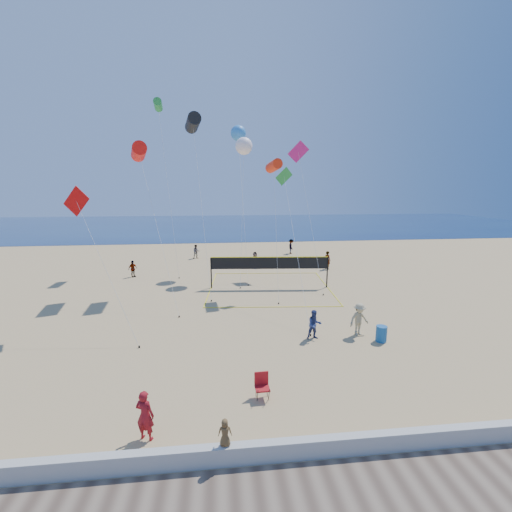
{
  "coord_description": "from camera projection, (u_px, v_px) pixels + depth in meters",
  "views": [
    {
      "loc": [
        -1.22,
        -11.39,
        7.68
      ],
      "look_at": [
        0.27,
        2.0,
        5.0
      ],
      "focal_mm": 24.0,
      "sensor_mm": 36.0,
      "label": 1
    }
  ],
  "objects": [
    {
      "name": "ground",
      "position": [
        255.0,
        398.0,
        12.73
      ],
      "size": [
        120.0,
        120.0,
        0.0
      ],
      "primitive_type": "plane",
      "color": "tan",
      "rests_on": "ground"
    },
    {
      "name": "toddler",
      "position": [
        225.0,
        433.0,
        9.51
      ],
      "size": [
        0.41,
        0.28,
        0.8
      ],
      "primitive_type": "imported",
      "rotation": [
        0.0,
        0.0,
        3.08
      ],
      "color": "brown",
      "rests_on": "seawall"
    },
    {
      "name": "woman",
      "position": [
        145.0,
        415.0,
        10.51
      ],
      "size": [
        0.7,
        0.57,
        1.64
      ],
      "primitive_type": "imported",
      "rotation": [
        0.0,
        0.0,
        2.8
      ],
      "color": "maroon",
      "rests_on": "ground"
    },
    {
      "name": "trash_barrel",
      "position": [
        381.0,
        334.0,
        17.38
      ],
      "size": [
        0.7,
        0.7,
        0.81
      ],
      "primitive_type": "cylinder",
      "rotation": [
        0.0,
        0.0,
        -0.36
      ],
      "color": "#175495",
      "rests_on": "ground"
    },
    {
      "name": "kite_3",
      "position": [
        79.0,
        208.0,
        18.33
      ],
      "size": [
        4.44,
        3.84,
        7.82
      ],
      "rotation": [
        0.0,
        0.0,
        -0.17
      ],
      "color": "#C20808",
      "rests_on": "ground"
    },
    {
      "name": "bystander_a",
      "position": [
        314.0,
        325.0,
        17.61
      ],
      "size": [
        0.79,
        0.63,
        1.55
      ],
      "primitive_type": "imported",
      "rotation": [
        0.0,
        0.0,
        0.06
      ],
      "color": "navy",
      "rests_on": "ground"
    },
    {
      "name": "seawall",
      "position": [
        266.0,
        452.0,
        9.75
      ],
      "size": [
        32.0,
        0.3,
        0.6
      ],
      "primitive_type": "cube",
      "color": "#AFAFAB",
      "rests_on": "ground"
    },
    {
      "name": "volleyball_net",
      "position": [
        269.0,
        266.0,
        26.56
      ],
      "size": [
        10.02,
        9.88,
        2.48
      ],
      "rotation": [
        0.0,
        0.0,
        -0.09
      ],
      "color": "black",
      "rests_on": "ground"
    },
    {
      "name": "far_person_2",
      "position": [
        327.0,
        260.0,
        32.84
      ],
      "size": [
        0.71,
        0.77,
        1.77
      ],
      "primitive_type": "imported",
      "rotation": [
        0.0,
        0.0,
        2.17
      ],
      "color": "gray",
      "rests_on": "ground"
    },
    {
      "name": "kite_1",
      "position": [
        193.0,
        123.0,
        25.58
      ],
      "size": [
        1.89,
        5.92,
        13.12
      ],
      "rotation": [
        0.0,
        0.0,
        0.19
      ],
      "color": "black",
      "rests_on": "ground"
    },
    {
      "name": "bystander_b",
      "position": [
        359.0,
        319.0,
        18.07
      ],
      "size": [
        1.26,
        0.92,
        1.75
      ],
      "primitive_type": "imported",
      "rotation": [
        0.0,
        0.0,
        0.26
      ],
      "color": "tan",
      "rests_on": "ground"
    },
    {
      "name": "far_person_4",
      "position": [
        291.0,
        246.0,
        40.58
      ],
      "size": [
        0.69,
        1.15,
        1.74
      ],
      "primitive_type": "imported",
      "rotation": [
        0.0,
        0.0,
        1.54
      ],
      "color": "gray",
      "rests_on": "ground"
    },
    {
      "name": "ocean",
      "position": [
        224.0,
        225.0,
        73.17
      ],
      "size": [
        140.0,
        50.0,
        0.03
      ],
      "primitive_type": "cube",
      "color": "#10204E",
      "rests_on": "ground"
    },
    {
      "name": "kite_0",
      "position": [
        139.0,
        152.0,
        24.71
      ],
      "size": [
        3.98,
        7.88,
        10.93
      ],
      "rotation": [
        0.0,
        0.0,
        0.27
      ],
      "color": "#FF160E",
      "rests_on": "ground"
    },
    {
      "name": "kite_7",
      "position": [
        238.0,
        133.0,
        31.44
      ],
      "size": [
        1.75,
        7.66,
        13.35
      ],
      "rotation": [
        0.0,
        0.0,
        0.3
      ],
      "color": "#3286DB",
      "rests_on": "ground"
    },
    {
      "name": "kite_8",
      "position": [
        158.0,
        105.0,
        31.69
      ],
      "size": [
        2.34,
        6.38,
        15.76
      ],
      "rotation": [
        0.0,
        0.0,
        0.09
      ],
      "color": "green",
      "rests_on": "ground"
    },
    {
      "name": "kite_2",
      "position": [
        274.0,
        166.0,
        24.95
      ],
      "size": [
        1.06,
        4.76,
        9.76
      ],
      "rotation": [
        0.0,
        0.0,
        0.18
      ],
      "color": "#FF300F",
      "rests_on": "ground"
    },
    {
      "name": "camp_chair",
      "position": [
        262.0,
        384.0,
        12.68
      ],
      "size": [
        0.55,
        0.67,
        1.08
      ],
      "rotation": [
        0.0,
        0.0,
        0.04
      ],
      "color": "#A61317",
      "rests_on": "ground"
    },
    {
      "name": "far_person_3",
      "position": [
        196.0,
        252.0,
        37.84
      ],
      "size": [
        0.84,
        0.71,
        1.54
      ],
      "primitive_type": "imported",
      "rotation": [
        0.0,
        0.0,
        0.19
      ],
      "color": "gray",
      "rests_on": "ground"
    },
    {
      "name": "far_person_0",
      "position": [
        133.0,
        269.0,
        29.95
      ],
      "size": [
        0.84,
        0.89,
        1.48
      ],
      "primitive_type": "imported",
      "rotation": [
        0.0,
        0.0,
        0.86
      ],
      "color": "gray",
      "rests_on": "ground"
    },
    {
      "name": "kite_4",
      "position": [
        286.0,
        187.0,
        24.08
      ],
      "size": [
        1.33,
        8.64,
        9.19
      ],
      "rotation": [
        0.0,
        0.0,
        0.41
      ],
      "color": "green",
      "rests_on": "ground"
    },
    {
      "name": "kite_5",
      "position": [
        299.0,
        157.0,
        30.42
      ],
      "size": [
        1.83,
        8.51,
        11.86
      ],
      "rotation": [
        0.0,
        0.0,
        -0.21
      ],
      "color": "#CC1D74",
      "rests_on": "ground"
    },
    {
      "name": "kite_6",
      "position": [
        244.0,
        146.0,
        29.53
      ],
      "size": [
        1.91,
        6.09,
        11.99
      ],
      "rotation": [
        0.0,
        0.0,
        -0.37
      ],
      "color": "white",
      "rests_on": "ground"
    },
    {
      "name": "far_person_1",
      "position": [
        255.0,
        260.0,
        33.66
      ],
      "size": [
        1.4,
        1.24,
        1.54
      ],
      "primitive_type": "imported",
      "rotation": [
        0.0,
        0.0,
        -0.67
      ],
      "color": "gray",
      "rests_on": "ground"
    }
  ]
}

